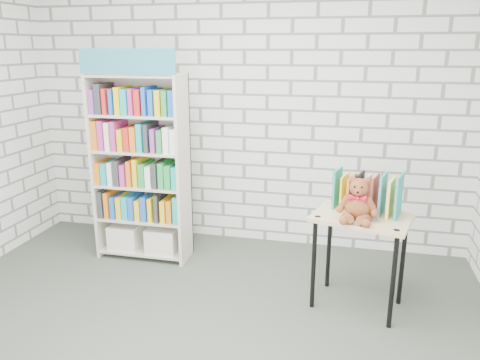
# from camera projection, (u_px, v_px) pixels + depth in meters

# --- Properties ---
(ground) EXTENTS (4.50, 4.50, 0.00)m
(ground) POSITION_uv_depth(u_px,v_px,m) (181.00, 348.00, 3.23)
(ground) COLOR #3E473C
(ground) RESTS_ON ground
(room_shell) EXTENTS (4.52, 4.02, 2.81)m
(room_shell) POSITION_uv_depth(u_px,v_px,m) (171.00, 86.00, 2.74)
(room_shell) COLOR silver
(room_shell) RESTS_ON ground
(bookshelf) EXTENTS (0.89, 0.35, 1.99)m
(bookshelf) POSITION_uv_depth(u_px,v_px,m) (141.00, 167.00, 4.44)
(bookshelf) COLOR beige
(bookshelf) RESTS_ON ground
(display_table) EXTENTS (0.82, 0.66, 0.77)m
(display_table) POSITION_uv_depth(u_px,v_px,m) (361.00, 229.00, 3.59)
(display_table) COLOR tan
(display_table) RESTS_ON ground
(table_books) EXTENTS (0.54, 0.34, 0.30)m
(table_books) POSITION_uv_depth(u_px,v_px,m) (367.00, 193.00, 3.62)
(table_books) COLOR teal
(table_books) RESTS_ON display_table
(teddy_bear) EXTENTS (0.30, 0.29, 0.33)m
(teddy_bear) POSITION_uv_depth(u_px,v_px,m) (358.00, 203.00, 3.44)
(teddy_bear) COLOR brown
(teddy_bear) RESTS_ON display_table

